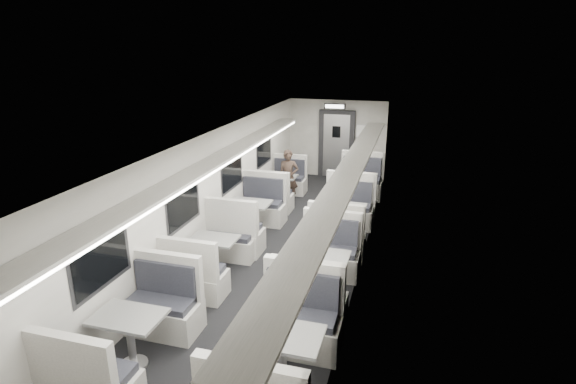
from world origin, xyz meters
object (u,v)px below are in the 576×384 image
Objects in this scene: booth_right_c at (321,275)px; exit_sign at (335,106)px; booth_right_d at (282,362)px; passenger at (288,177)px; booth_left_a at (281,188)px; booth_right_b at (344,222)px; booth_left_c at (214,256)px; vestibule_door at (336,145)px; booth_left_b at (249,219)px; booth_right_a at (356,192)px; booth_left_d at (131,340)px.

booth_right_c is 3.51× the size of exit_sign.
passenger is at bearing 105.12° from booth_right_d.
booth_right_b is (2.00, -2.04, 0.04)m from booth_left_a.
booth_left_c is 6.94m from vestibule_door.
exit_sign is at bearing 103.43° from booth_right_b.
booth_left_b reaches higher than booth_right_b.
booth_left_a is 0.97× the size of booth_left_c.
booth_right_a is (2.00, 4.23, 0.05)m from booth_left_c.
booth_right_b is (2.00, 2.16, 0.03)m from booth_left_c.
booth_right_a reaches higher than booth_right_d.
booth_left_c is 4.07m from passenger.
booth_left_b is 1.54× the size of passenger.
booth_left_c is at bearing -98.32° from vestibule_door.
booth_right_c reaches higher than booth_left_d.
passenger is (-1.75, -0.18, 0.30)m from booth_right_a.
booth_right_c is 6.91m from exit_sign.
booth_left_d is at bearing -90.00° from booth_left_c.
booth_right_a is 1.79m from passenger.
booth_left_c is 0.89× the size of booth_right_a.
booth_right_a is at bearing -64.77° from exit_sign.
booth_left_d is 6.61m from passenger.
booth_right_b reaches higher than booth_right_c.
booth_left_b is at bearing -101.24° from vestibule_door.
passenger reaches higher than booth_left_c.
booth_left_b is 2.03m from booth_right_b.
booth_left_a is 2.86m from booth_right_b.
booth_left_a is 0.87× the size of booth_right_d.
passenger is (0.25, -0.15, 0.36)m from booth_left_a.
booth_right_d reaches higher than booth_left_a.
vestibule_door is (-1.00, 2.61, 0.63)m from booth_right_a.
vestibule_door is at bearing 90.00° from exit_sign.
vestibule_door reaches higher than booth_right_d.
booth_left_b is 1.81m from booth_left_c.
exit_sign is (-1.00, 6.57, 1.89)m from booth_right_c.
passenger reaches higher than booth_left_d.
exit_sign is (1.00, 4.54, 1.88)m from booth_left_b.
booth_right_a is (2.00, 2.42, 0.02)m from booth_left_b.
exit_sign is (1.00, 2.15, 1.92)m from booth_left_a.
passenger is at bearing -108.14° from exit_sign.
booth_right_b is at bearing -58.55° from passenger.
booth_right_b is at bearing 90.00° from booth_right_c.
booth_left_b is at bearing -129.56° from booth_right_a.
booth_right_a is 2.86m from vestibule_door.
exit_sign reaches higher than booth_right_a.
booth_left_d is 7.06m from booth_right_a.
booth_right_c is (2.00, -2.03, -0.01)m from booth_left_b.
booth_left_d is at bearing -96.42° from exit_sign.
booth_right_a reaches higher than booth_left_a.
exit_sign reaches higher than passenger.
passenger is at bearing 87.86° from booth_left_d.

